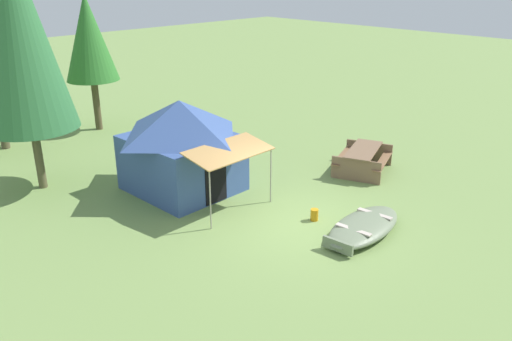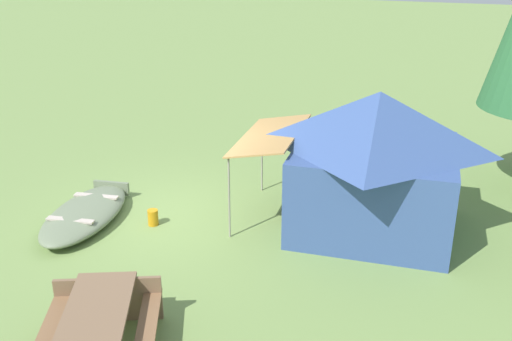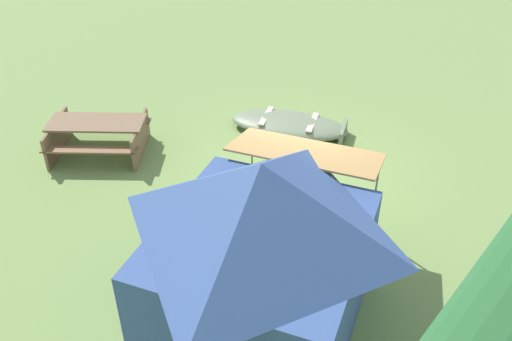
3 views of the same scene
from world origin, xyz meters
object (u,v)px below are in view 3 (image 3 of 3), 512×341
(cooler_box, at_px, (287,273))
(fuel_can, at_px, (282,157))
(picnic_table, at_px, (98,133))
(canvas_cabin_tent, at_px, (261,245))
(beached_rowboat, at_px, (290,124))

(cooler_box, bearing_deg, fuel_can, -68.21)
(fuel_can, bearing_deg, picnic_table, 16.58)
(canvas_cabin_tent, relative_size, cooler_box, 7.67)
(canvas_cabin_tent, height_order, fuel_can, canvas_cabin_tent)
(canvas_cabin_tent, bearing_deg, cooler_box, -96.90)
(canvas_cabin_tent, bearing_deg, fuel_can, -73.68)
(cooler_box, distance_m, fuel_can, 3.44)
(cooler_box, bearing_deg, picnic_table, -22.30)
(beached_rowboat, height_order, canvas_cabin_tent, canvas_cabin_tent)
(picnic_table, distance_m, cooler_box, 5.46)
(picnic_table, distance_m, fuel_can, 3.95)
(beached_rowboat, xyz_separation_m, canvas_cabin_tent, (-1.49, 5.33, 1.20))
(canvas_cabin_tent, xyz_separation_m, fuel_can, (1.18, -4.02, -1.24))
(cooler_box, bearing_deg, canvas_cabin_tent, 83.10)
(cooler_box, height_order, fuel_can, cooler_box)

